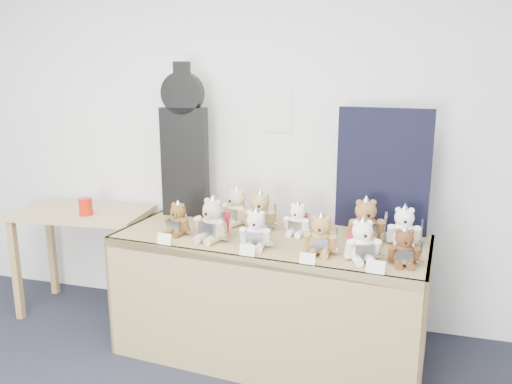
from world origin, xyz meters
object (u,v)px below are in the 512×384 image
(red_cup, at_px, (86,207))
(teddy_back_centre_left, at_px, (260,213))
(side_table, at_px, (84,227))
(teddy_front_right, at_px, (321,236))
(teddy_front_left, at_px, (213,221))
(teddy_back_right, at_px, (366,223))
(teddy_back_left, at_px, (236,208))
(teddy_front_centre, at_px, (256,231))
(display_table, at_px, (266,266))
(teddy_back_end, at_px, (404,228))
(teddy_back_centre_right, at_px, (298,220))
(guitar_case, at_px, (184,142))
(teddy_front_end, at_px, (404,249))
(teddy_front_far_right, at_px, (362,242))
(teddy_front_far_left, at_px, (178,220))

(red_cup, distance_m, teddy_back_centre_left, 1.33)
(side_table, bearing_deg, teddy_front_right, -18.29)
(teddy_front_left, distance_m, teddy_back_right, 0.94)
(teddy_front_left, height_order, teddy_front_right, teddy_front_left)
(red_cup, height_order, teddy_back_left, teddy_back_left)
(red_cup, height_order, teddy_front_centre, teddy_front_centre)
(teddy_back_left, bearing_deg, display_table, -18.87)
(teddy_front_right, height_order, teddy_back_centre_left, teddy_back_centre_left)
(teddy_front_centre, bearing_deg, teddy_back_end, 13.64)
(teddy_back_left, bearing_deg, teddy_back_centre_right, 11.43)
(teddy_front_right, bearing_deg, teddy_front_centre, 179.50)
(guitar_case, bearing_deg, display_table, -31.79)
(display_table, bearing_deg, red_cup, 177.69)
(guitar_case, bearing_deg, teddy_back_end, -12.59)
(side_table, bearing_deg, guitar_case, 2.75)
(teddy_back_end, bearing_deg, teddy_back_centre_left, 170.76)
(teddy_back_right, bearing_deg, guitar_case, 152.00)
(teddy_front_centre, bearing_deg, teddy_back_centre_right, 54.94)
(teddy_front_end, bearing_deg, teddy_back_left, 149.93)
(red_cup, height_order, teddy_front_far_right, teddy_front_far_right)
(side_table, distance_m, teddy_front_far_right, 2.20)
(side_table, height_order, teddy_front_left, teddy_front_left)
(guitar_case, distance_m, teddy_back_right, 1.40)
(teddy_back_centre_right, bearing_deg, red_cup, -172.64)
(display_table, height_order, teddy_back_centre_right, teddy_back_centre_right)
(red_cup, bearing_deg, teddy_back_right, -1.36)
(teddy_front_end, bearing_deg, teddy_back_right, 117.13)
(teddy_front_right, xyz_separation_m, teddy_back_right, (0.23, 0.29, 0.02))
(teddy_back_left, bearing_deg, teddy_front_centre, -33.23)
(teddy_front_left, relative_size, teddy_front_centre, 1.17)
(teddy_front_far_left, distance_m, teddy_back_centre_left, 0.54)
(display_table, height_order, teddy_front_far_left, teddy_front_far_left)
(side_table, xyz_separation_m, teddy_front_left, (1.21, -0.38, 0.25))
(display_table, bearing_deg, teddy_front_far_left, -170.71)
(teddy_front_far_right, xyz_separation_m, teddy_back_centre_right, (-0.44, 0.37, -0.01))
(teddy_front_left, distance_m, teddy_back_left, 0.37)
(display_table, bearing_deg, teddy_front_left, -158.58)
(teddy_front_centre, xyz_separation_m, teddy_back_centre_left, (-0.07, 0.35, 0.01))
(teddy_front_far_right, bearing_deg, red_cup, 150.90)
(teddy_front_end, relative_size, teddy_back_right, 0.76)
(guitar_case, height_order, teddy_back_end, guitar_case)
(teddy_front_far_right, relative_size, teddy_back_left, 0.94)
(display_table, bearing_deg, teddy_front_right, -17.97)
(red_cup, xyz_separation_m, teddy_front_left, (1.10, -0.28, 0.06))
(teddy_front_centre, relative_size, teddy_front_far_right, 0.97)
(teddy_front_right, relative_size, teddy_back_end, 0.97)
(red_cup, distance_m, teddy_back_end, 2.24)
(display_table, relative_size, teddy_front_end, 8.69)
(teddy_back_centre_left, distance_m, teddy_back_end, 0.92)
(teddy_back_left, height_order, teddy_back_right, teddy_back_right)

